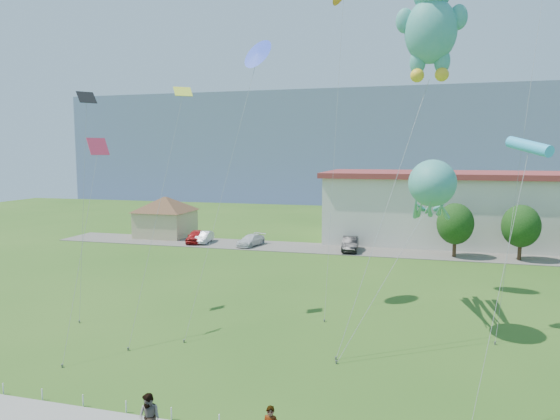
% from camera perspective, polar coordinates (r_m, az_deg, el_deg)
% --- Properties ---
extents(ground, '(160.00, 160.00, 0.00)m').
position_cam_1_polar(ground, '(21.58, -2.90, -22.18)').
color(ground, '#2D5919').
rests_on(ground, ground).
extents(parking_strip, '(70.00, 6.00, 0.06)m').
position_cam_1_polar(parking_strip, '(54.32, 8.58, -4.56)').
color(parking_strip, '#59544C').
rests_on(parking_strip, ground).
extents(hill_ridge, '(160.00, 50.00, 25.00)m').
position_cam_1_polar(hill_ridge, '(138.15, 12.70, 7.20)').
color(hill_ridge, slate).
rests_on(hill_ridge, ground).
extents(pavilion, '(9.20, 9.20, 5.00)m').
position_cam_1_polar(pavilion, '(63.90, -12.95, -0.28)').
color(pavilion, tan).
rests_on(pavilion, ground).
extents(tree_near, '(3.60, 3.60, 5.47)m').
position_cam_1_polar(tree_near, '(52.63, 19.40, -1.50)').
color(tree_near, '#3F2B19').
rests_on(tree_near, ground).
extents(tree_mid, '(3.60, 3.60, 5.47)m').
position_cam_1_polar(tree_mid, '(53.44, 25.82, -1.67)').
color(tree_mid, '#3F2B19').
rests_on(tree_mid, ground).
extents(pedestrian_right, '(0.95, 0.79, 1.78)m').
position_cam_1_polar(pedestrian_right, '(19.75, -14.72, -22.03)').
color(pedestrian_right, gray).
rests_on(pedestrian_right, sidewalk).
extents(parked_car_red, '(2.40, 4.45, 1.44)m').
position_cam_1_polar(parked_car_red, '(58.79, -9.57, -2.99)').
color(parked_car_red, '#B51618').
rests_on(parked_car_red, parking_strip).
extents(parked_car_silver, '(1.82, 4.06, 1.30)m').
position_cam_1_polar(parked_car_silver, '(58.58, -8.68, -3.08)').
color(parked_car_silver, '#BBBCC3').
rests_on(parked_car_silver, parking_strip).
extents(parked_car_white, '(2.68, 4.53, 1.23)m').
position_cam_1_polar(parked_car_white, '(56.13, -3.36, -3.47)').
color(parked_car_white, silver).
rests_on(parked_car_white, parking_strip).
extents(parked_car_black, '(1.85, 4.62, 1.49)m').
position_cam_1_polar(parked_car_black, '(53.60, 8.02, -3.85)').
color(parked_car_black, black).
rests_on(parked_car_black, parking_strip).
extents(octopus_kite, '(5.84, 12.37, 10.02)m').
position_cam_1_polar(octopus_kite, '(30.64, 16.90, 1.72)').
color(octopus_kite, teal).
rests_on(octopus_kite, ground).
extents(teddy_bear_kite, '(6.24, 7.82, 20.70)m').
position_cam_1_polar(teddy_bear_kite, '(31.42, 16.88, 19.81)').
color(teddy_bear_kite, teal).
rests_on(teddy_bear_kite, ground).
extents(small_kite_black, '(1.72, 3.75, 14.40)m').
position_cam_1_polar(small_kite_black, '(34.84, -21.32, 9.17)').
color(small_kite_black, black).
rests_on(small_kite_black, ground).
extents(small_kite_pink, '(1.75, 5.78, 11.18)m').
position_cam_1_polar(small_kite_pink, '(29.70, -20.43, 4.54)').
color(small_kite_pink, '#F43654').
rests_on(small_kite_pink, ground).
extents(small_kite_blue, '(2.41, 9.84, 17.80)m').
position_cam_1_polar(small_kite_blue, '(35.26, -2.74, 16.82)').
color(small_kite_blue, blue).
rests_on(small_kite_blue, ground).
extents(small_kite_cyan, '(2.76, 6.04, 11.08)m').
position_cam_1_polar(small_kite_cyan, '(23.48, 26.53, 6.29)').
color(small_kite_cyan, '#36BCF6').
rests_on(small_kite_cyan, ground).
extents(small_kite_yellow, '(1.29, 7.91, 14.70)m').
position_cam_1_polar(small_kite_yellow, '(32.11, -11.71, 10.02)').
color(small_kite_yellow, '#D4E536').
rests_on(small_kite_yellow, ground).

